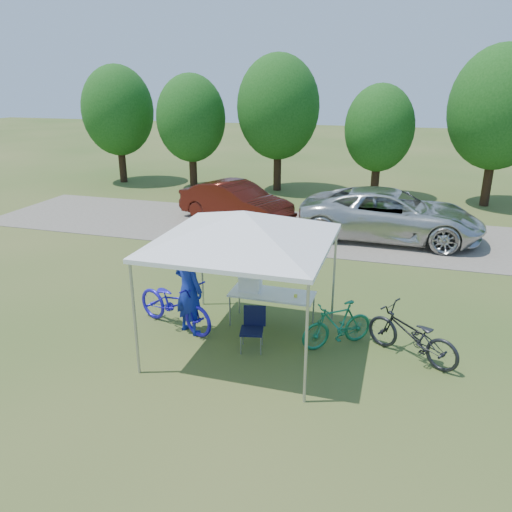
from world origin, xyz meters
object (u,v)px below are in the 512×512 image
(folding_chair, at_px, (253,324))
(sedan, at_px, (236,202))
(folding_table, at_px, (272,295))
(bike_dark, at_px, (412,335))
(bike_blue, at_px, (175,303))
(minivan, at_px, (391,214))
(bike_green, at_px, (337,325))
(cyclist, at_px, (188,289))
(cooler, at_px, (250,283))

(folding_chair, bearing_deg, sedan, 98.98)
(folding_table, xyz_separation_m, bike_dark, (2.84, -0.58, -0.20))
(bike_blue, relative_size, minivan, 0.35)
(folding_table, xyz_separation_m, sedan, (-3.36, 7.49, 0.06))
(folding_table, relative_size, folding_chair, 2.10)
(minivan, bearing_deg, folding_chair, 165.89)
(folding_chair, relative_size, bike_dark, 0.45)
(minivan, bearing_deg, bike_green, 176.27)
(folding_table, height_order, folding_chair, folding_chair)
(folding_chair, height_order, cyclist, cyclist)
(bike_green, height_order, minivan, minivan)
(bike_green, distance_m, minivan, 7.53)
(folding_chair, distance_m, bike_green, 1.64)
(bike_dark, bearing_deg, bike_green, -63.40)
(folding_chair, xyz_separation_m, bike_blue, (-1.82, 0.35, 0.04))
(cooler, height_order, bike_blue, bike_blue)
(folding_table, height_order, bike_blue, bike_blue)
(cyclist, height_order, minivan, cyclist)
(bike_green, height_order, bike_dark, bike_dark)
(folding_chair, bearing_deg, bike_blue, 157.15)
(folding_chair, height_order, bike_dark, bike_dark)
(bike_green, distance_m, sedan, 9.33)
(bike_blue, height_order, bike_dark, bike_blue)
(cooler, distance_m, minivan, 7.45)
(folding_chair, bearing_deg, cooler, 97.94)
(folding_chair, relative_size, cyclist, 0.44)
(cyclist, height_order, bike_dark, cyclist)
(cooler, relative_size, minivan, 0.08)
(folding_table, height_order, bike_green, bike_green)
(cooler, xyz_separation_m, bike_dark, (3.32, -0.58, -0.41))
(folding_chair, height_order, bike_blue, bike_blue)
(folding_table, height_order, sedan, sedan)
(bike_blue, distance_m, sedan, 8.30)
(bike_dark, xyz_separation_m, sedan, (-6.20, 8.06, 0.25))
(cyclist, relative_size, sedan, 0.44)
(bike_green, bearing_deg, cyclist, -123.07)
(cooler, bearing_deg, cyclist, -142.97)
(minivan, distance_m, sedan, 5.50)
(sedan, bearing_deg, bike_dark, -121.43)
(bike_dark, bearing_deg, cyclist, -57.59)
(folding_chair, bearing_deg, bike_green, 6.86)
(bike_blue, bearing_deg, bike_green, -66.38)
(bike_blue, distance_m, bike_green, 3.38)
(bike_dark, relative_size, sedan, 0.42)
(cooler, relative_size, bike_blue, 0.23)
(folding_chair, relative_size, bike_blue, 0.41)
(bike_blue, bearing_deg, folding_table, -49.81)
(folding_chair, bearing_deg, bike_dark, -3.05)
(folding_table, xyz_separation_m, folding_chair, (-0.10, -1.04, -0.19))
(folding_table, distance_m, folding_chair, 1.06)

